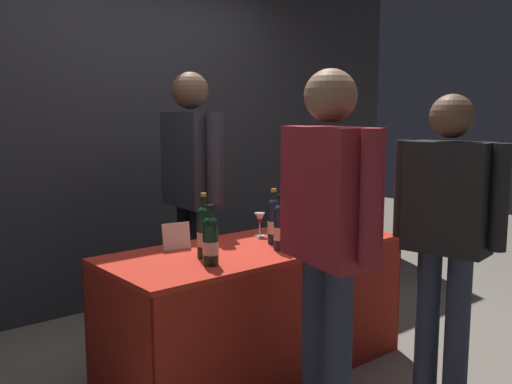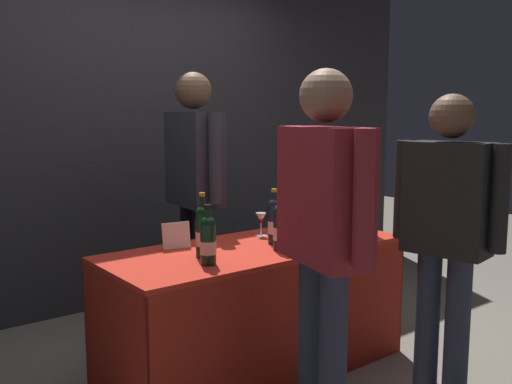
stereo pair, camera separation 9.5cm
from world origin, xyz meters
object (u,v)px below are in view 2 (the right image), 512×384
(tasting_table, at_px, (256,284))
(featured_wine_bottle, at_px, (294,207))
(wine_glass_near_vendor, at_px, (280,222))
(display_bottle_0, at_px, (274,220))
(vendor_presenter, at_px, (195,177))
(taster_foreground_right, at_px, (324,222))
(wine_glass_near_taster, at_px, (342,225))
(wine_glass_mid, at_px, (261,219))

(tasting_table, xyz_separation_m, featured_wine_bottle, (0.44, 0.17, 0.37))
(tasting_table, bearing_deg, wine_glass_near_vendor, 21.67)
(display_bottle_0, relative_size, wine_glass_near_vendor, 2.45)
(display_bottle_0, relative_size, vendor_presenter, 0.18)
(tasting_table, distance_m, taster_foreground_right, 0.88)
(display_bottle_0, bearing_deg, taster_foreground_right, -113.31)
(wine_glass_near_vendor, bearing_deg, tasting_table, -158.33)
(display_bottle_0, height_order, taster_foreground_right, taster_foreground_right)
(featured_wine_bottle, bearing_deg, wine_glass_near_taster, -88.95)
(wine_glass_near_taster, bearing_deg, featured_wine_bottle, 91.05)
(taster_foreground_right, bearing_deg, wine_glass_near_vendor, -15.04)
(wine_glass_near_vendor, xyz_separation_m, vendor_presenter, (-0.21, 0.61, 0.23))
(display_bottle_0, bearing_deg, tasting_table, 169.18)
(tasting_table, xyz_separation_m, taster_foreground_right, (-0.18, -0.71, 0.49))
(tasting_table, height_order, wine_glass_near_vendor, wine_glass_near_vendor)
(tasting_table, distance_m, wine_glass_mid, 0.41)
(wine_glass_near_vendor, xyz_separation_m, wine_glass_near_taster, (0.18, -0.33, 0.01))
(featured_wine_bottle, relative_size, wine_glass_near_vendor, 2.62)
(vendor_presenter, distance_m, taster_foreground_right, 1.44)
(vendor_presenter, bearing_deg, wine_glass_near_vendor, 23.42)
(featured_wine_bottle, bearing_deg, tasting_table, -158.61)
(wine_glass_near_vendor, bearing_deg, taster_foreground_right, -118.72)
(featured_wine_bottle, bearing_deg, vendor_presenter, 124.97)
(vendor_presenter, bearing_deg, wine_glass_mid, 18.09)
(wine_glass_near_taster, xyz_separation_m, vendor_presenter, (-0.39, 0.94, 0.22))
(taster_foreground_right, bearing_deg, wine_glass_mid, -8.61)
(wine_glass_near_taster, relative_size, taster_foreground_right, 0.08)
(tasting_table, distance_m, vendor_presenter, 0.90)
(wine_glass_near_vendor, xyz_separation_m, taster_foreground_right, (-0.44, -0.81, 0.18))
(wine_glass_mid, distance_m, taster_foreground_right, 0.97)
(featured_wine_bottle, bearing_deg, wine_glass_mid, 177.75)
(featured_wine_bottle, relative_size, display_bottle_0, 1.07)
(vendor_presenter, relative_size, taster_foreground_right, 1.05)
(tasting_table, relative_size, display_bottle_0, 5.49)
(featured_wine_bottle, height_order, taster_foreground_right, taster_foreground_right)
(taster_foreground_right, bearing_deg, wine_glass_near_taster, -38.91)
(display_bottle_0, height_order, wine_glass_near_vendor, display_bottle_0)
(tasting_table, xyz_separation_m, vendor_presenter, (0.05, 0.72, 0.54))
(wine_glass_mid, relative_size, wine_glass_near_taster, 1.04)
(wine_glass_near_vendor, distance_m, wine_glass_near_taster, 0.38)
(display_bottle_0, relative_size, taster_foreground_right, 0.19)
(tasting_table, height_order, display_bottle_0, display_bottle_0)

